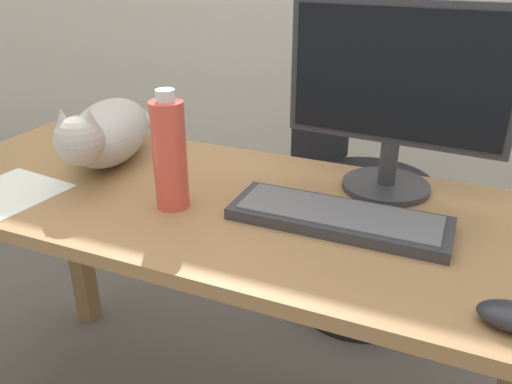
{
  "coord_description": "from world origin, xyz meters",
  "views": [
    {
      "loc": [
        0.48,
        -0.92,
        1.23
      ],
      "look_at": [
        0.11,
        -0.06,
        0.79
      ],
      "focal_mm": 35.94,
      "sensor_mm": 36.0,
      "label": 1
    }
  ],
  "objects_px": {
    "monitor": "(397,93)",
    "keyboard": "(339,218)",
    "cat": "(108,132)",
    "water_bottle": "(170,154)",
    "office_chair": "(353,208)"
  },
  "relations": [
    {
      "from": "monitor",
      "to": "cat",
      "type": "height_order",
      "value": "monitor"
    },
    {
      "from": "keyboard",
      "to": "cat",
      "type": "height_order",
      "value": "cat"
    },
    {
      "from": "keyboard",
      "to": "water_bottle",
      "type": "height_order",
      "value": "water_bottle"
    },
    {
      "from": "monitor",
      "to": "water_bottle",
      "type": "xyz_separation_m",
      "value": [
        -0.41,
        -0.27,
        -0.11
      ]
    },
    {
      "from": "office_chair",
      "to": "cat",
      "type": "bearing_deg",
      "value": -128.13
    },
    {
      "from": "monitor",
      "to": "water_bottle",
      "type": "distance_m",
      "value": 0.5
    },
    {
      "from": "keyboard",
      "to": "cat",
      "type": "relative_size",
      "value": 0.76
    },
    {
      "from": "monitor",
      "to": "cat",
      "type": "xyz_separation_m",
      "value": [
        -0.69,
        -0.11,
        -0.15
      ]
    },
    {
      "from": "office_chair",
      "to": "keyboard",
      "type": "distance_m",
      "value": 0.83
    },
    {
      "from": "monitor",
      "to": "water_bottle",
      "type": "height_order",
      "value": "monitor"
    },
    {
      "from": "keyboard",
      "to": "cat",
      "type": "bearing_deg",
      "value": 171.55
    },
    {
      "from": "office_chair",
      "to": "keyboard",
      "type": "xyz_separation_m",
      "value": [
        0.12,
        -0.75,
        0.35
      ]
    },
    {
      "from": "office_chair",
      "to": "water_bottle",
      "type": "height_order",
      "value": "water_bottle"
    },
    {
      "from": "monitor",
      "to": "keyboard",
      "type": "xyz_separation_m",
      "value": [
        -0.06,
        -0.2,
        -0.21
      ]
    },
    {
      "from": "cat",
      "to": "water_bottle",
      "type": "bearing_deg",
      "value": -28.74
    }
  ]
}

